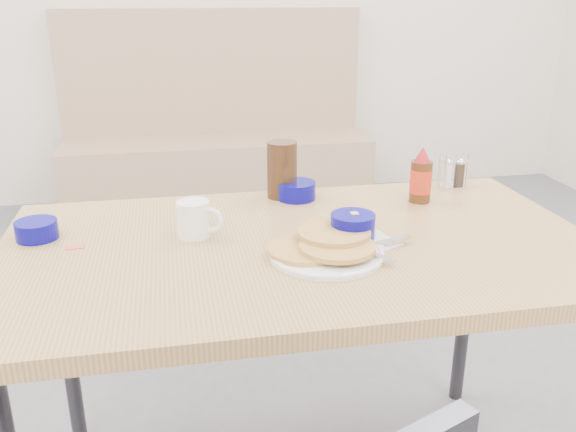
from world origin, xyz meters
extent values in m
cube|color=tan|center=(0.00, 2.72, 0.23)|extent=(1.90, 0.55, 0.45)
cube|color=tan|center=(0.00, 2.94, 0.72)|extent=(1.90, 0.12, 1.00)
cube|color=#2D2D33|center=(0.00, 2.72, 0.04)|extent=(1.90, 0.55, 0.08)
cube|color=tan|center=(0.00, 0.25, 0.74)|extent=(1.40, 0.80, 0.04)
cylinder|color=#2D2D33|center=(-0.62, 0.57, 0.36)|extent=(0.04, 0.04, 0.72)
cylinder|color=#2D2D33|center=(0.62, 0.57, 0.36)|extent=(0.04, 0.04, 0.72)
cylinder|color=white|center=(0.04, 0.15, 0.77)|extent=(0.25, 0.25, 0.01)
cylinder|color=tan|center=(-0.01, 0.16, 0.78)|extent=(0.17, 0.17, 0.01)
cylinder|color=tan|center=(0.06, 0.14, 0.79)|extent=(0.17, 0.17, 0.01)
cylinder|color=tan|center=(0.06, 0.20, 0.80)|extent=(0.17, 0.17, 0.01)
cube|color=silver|center=(0.13, 0.11, 0.78)|extent=(0.08, 0.10, 0.00)
cylinder|color=white|center=(-0.25, 0.33, 0.80)|extent=(0.08, 0.08, 0.09)
cylinder|color=black|center=(-0.25, 0.33, 0.84)|extent=(0.07, 0.07, 0.00)
torus|color=white|center=(-0.21, 0.32, 0.80)|extent=(0.06, 0.04, 0.06)
cube|color=white|center=(0.12, 0.22, 0.76)|extent=(0.23, 0.23, 0.00)
cylinder|color=white|center=(0.12, 0.22, 0.77)|extent=(0.16, 0.16, 0.01)
cylinder|color=#060572|center=(0.12, 0.22, 0.80)|extent=(0.10, 0.10, 0.06)
cylinder|color=white|center=(0.12, 0.22, 0.82)|extent=(0.09, 0.09, 0.01)
cube|color=#F4DB60|center=(0.12, 0.23, 0.83)|extent=(0.02, 0.02, 0.01)
cube|color=silver|center=(0.16, 0.17, 0.78)|extent=(0.19, 0.07, 0.00)
cylinder|color=#060572|center=(-0.61, 0.39, 0.78)|extent=(0.10, 0.10, 0.04)
cylinder|color=#060572|center=(0.05, 0.56, 0.78)|extent=(0.11, 0.11, 0.05)
cylinder|color=#331F10|center=(0.02, 0.59, 0.84)|extent=(0.09, 0.09, 0.16)
cube|color=silver|center=(0.54, 0.58, 0.76)|extent=(0.09, 0.05, 0.00)
cylinder|color=silver|center=(0.50, 0.57, 0.81)|extent=(0.01, 0.01, 0.10)
cylinder|color=silver|center=(0.58, 0.57, 0.81)|extent=(0.01, 0.01, 0.10)
cylinder|color=silver|center=(0.50, 0.60, 0.81)|extent=(0.01, 0.01, 0.10)
cylinder|color=silver|center=(0.57, 0.60, 0.81)|extent=(0.01, 0.01, 0.10)
cylinder|color=silver|center=(0.52, 0.58, 0.80)|extent=(0.03, 0.03, 0.07)
cylinder|color=#3F3326|center=(0.56, 0.58, 0.80)|extent=(0.03, 0.03, 0.07)
cylinder|color=#47230F|center=(0.39, 0.47, 0.82)|extent=(0.06, 0.06, 0.12)
cylinder|color=red|center=(0.39, 0.47, 0.82)|extent=(0.06, 0.06, 0.07)
cone|color=#B4111C|center=(0.39, 0.47, 0.90)|extent=(0.04, 0.04, 0.04)
cube|color=#D24A46|center=(-0.52, 0.32, 0.76)|extent=(0.04, 0.03, 0.00)
camera|label=1|loc=(-0.29, -1.04, 1.31)|focal=38.00mm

